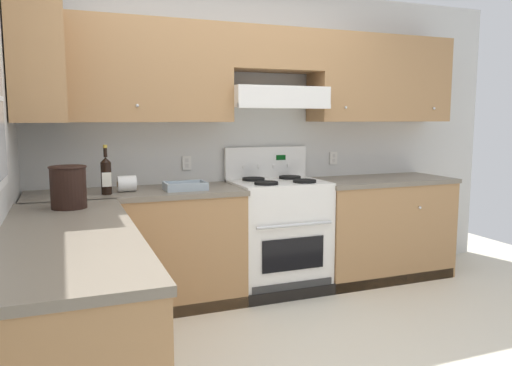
{
  "coord_description": "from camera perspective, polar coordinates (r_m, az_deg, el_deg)",
  "views": [
    {
      "loc": [
        -1.25,
        -2.48,
        1.44
      ],
      "look_at": [
        -0.01,
        0.7,
        1.0
      ],
      "focal_mm": 34.7,
      "sensor_mm": 36.0,
      "label": 1
    }
  ],
  "objects": [
    {
      "name": "wall_back",
      "position": [
        4.34,
        1.16,
        7.87
      ],
      "size": [
        4.68,
        0.57,
        2.55
      ],
      "color": "silver",
      "rests_on": "ground_plane"
    },
    {
      "name": "counter_left_run",
      "position": [
        2.67,
        -20.3,
        -14.9
      ],
      "size": [
        0.63,
        1.91,
        0.91
      ],
      "color": "#A87A4C",
      "rests_on": "ground_plane"
    },
    {
      "name": "wine_bottle",
      "position": [
        3.66,
        -16.89,
        0.93
      ],
      "size": [
        0.07,
        0.08,
        0.35
      ],
      "color": "black",
      "rests_on": "counter_back_run"
    },
    {
      "name": "bowl",
      "position": [
        3.78,
        -8.16,
        -0.48
      ],
      "size": [
        0.31,
        0.22,
        0.06
      ],
      "color": "#9EADB7",
      "rests_on": "counter_back_run"
    },
    {
      "name": "paper_towel_roll",
      "position": [
        3.77,
        -14.68,
        -0.08
      ],
      "size": [
        0.14,
        0.12,
        0.12
      ],
      "color": "white",
      "rests_on": "counter_back_run"
    },
    {
      "name": "ground_plane",
      "position": [
        3.13,
        5.08,
        -20.08
      ],
      "size": [
        7.04,
        7.04,
        0.0
      ],
      "primitive_type": "plane",
      "color": "beige"
    },
    {
      "name": "bucket",
      "position": [
        3.17,
        -20.82,
        -0.34
      ],
      "size": [
        0.22,
        0.22,
        0.26
      ],
      "color": "black",
      "rests_on": "counter_left_run"
    },
    {
      "name": "counter_back_run",
      "position": [
        4.12,
        0.18,
        -6.52
      ],
      "size": [
        3.6,
        0.65,
        0.91
      ],
      "color": "#A87A4C",
      "rests_on": "ground_plane"
    },
    {
      "name": "stove",
      "position": [
        4.2,
        2.56,
        -5.9
      ],
      "size": [
        0.76,
        0.62,
        1.2
      ],
      "color": "white",
      "rests_on": "ground_plane"
    }
  ]
}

